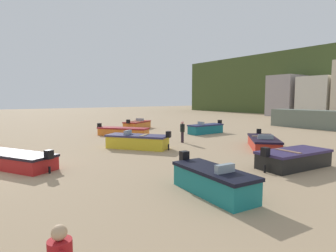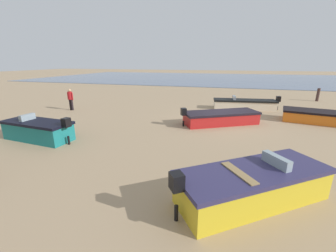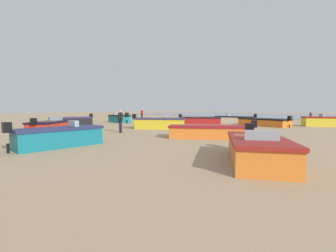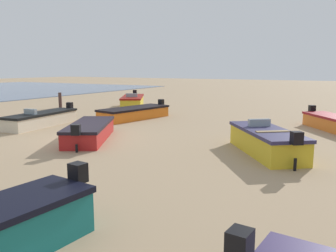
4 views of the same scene
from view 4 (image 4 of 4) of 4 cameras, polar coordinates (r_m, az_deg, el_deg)
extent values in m
plane|color=tan|center=(16.00, -14.03, -2.02)|extent=(160.00, 160.00, 0.00)
cube|color=beige|center=(20.03, -20.06, 0.89)|extent=(4.66, 1.72, 0.62)
cube|color=black|center=(19.98, -20.12, 1.94)|extent=(4.77, 1.81, 0.12)
cube|color=black|center=(21.84, -15.88, 3.24)|extent=(0.32, 0.35, 0.40)
cylinder|color=black|center=(21.92, -15.80, 1.40)|extent=(0.11, 0.11, 0.31)
cube|color=#8C9EA8|center=(19.37, -21.72, 2.22)|extent=(0.28, 0.73, 0.28)
cube|color=black|center=(4.66, 11.70, -18.67)|extent=(0.35, 0.31, 0.40)
cube|color=black|center=(7.36, -14.60, -7.44)|extent=(0.31, 0.34, 0.40)
cylinder|color=black|center=(7.64, -14.33, -13.40)|extent=(0.11, 0.11, 0.39)
cube|color=black|center=(21.16, 22.63, 2.64)|extent=(0.41, 0.42, 0.40)
cylinder|color=black|center=(21.25, 22.51, 0.77)|extent=(0.14, 0.14, 0.31)
cube|color=#B01D1D|center=(15.62, -12.74, -1.08)|extent=(4.46, 3.34, 0.62)
cube|color=black|center=(15.56, -12.79, 0.26)|extent=(4.59, 3.46, 0.12)
cube|color=black|center=(13.30, -14.94, -0.61)|extent=(0.40, 0.42, 0.40)
cylinder|color=black|center=(13.44, -14.81, -3.57)|extent=(0.14, 0.14, 0.31)
cube|color=gold|center=(27.53, -5.84, 3.83)|extent=(4.84, 3.63, 0.80)
cube|color=maroon|center=(27.49, -5.85, 4.79)|extent=(4.96, 3.75, 0.12)
cube|color=black|center=(30.01, -5.48, 5.54)|extent=(0.40, 0.42, 0.40)
cylinder|color=black|center=(30.08, -5.46, 3.94)|extent=(0.14, 0.14, 0.40)
cube|color=#8C9EA8|center=(26.65, -6.00, 5.07)|extent=(0.61, 0.86, 0.28)
cube|color=gold|center=(13.25, 15.83, -2.73)|extent=(4.07, 3.51, 0.79)
cube|color=#302C52|center=(13.17, 15.92, -0.79)|extent=(4.20, 3.64, 0.12)
cube|color=black|center=(11.20, 20.43, -1.87)|extent=(0.42, 0.42, 0.40)
cylinder|color=black|center=(11.39, 20.19, -5.99)|extent=(0.14, 0.14, 0.40)
cube|color=#8C9EA8|center=(13.77, 14.79, 0.54)|extent=(0.66, 0.80, 0.28)
cube|color=#95794D|center=(12.71, 16.83, -0.97)|extent=(0.90, 1.11, 0.08)
cube|color=orange|center=(21.52, -5.57, 1.97)|extent=(4.92, 2.47, 0.60)
cube|color=black|center=(21.47, -5.59, 2.92)|extent=(5.03, 2.57, 0.12)
cube|color=black|center=(23.28, -1.14, 3.93)|extent=(0.34, 0.37, 0.40)
cylinder|color=black|center=(23.36, -1.14, 2.24)|extent=(0.12, 0.12, 0.30)
cylinder|color=#432E2C|center=(28.64, -17.34, 4.07)|extent=(0.25, 0.25, 1.20)
camera|label=1|loc=(12.35, -78.37, 2.97)|focal=29.85mm
camera|label=2|loc=(12.18, 41.77, 9.37)|focal=23.06mm
camera|label=3|loc=(28.07, 49.72, 3.33)|focal=23.95mm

